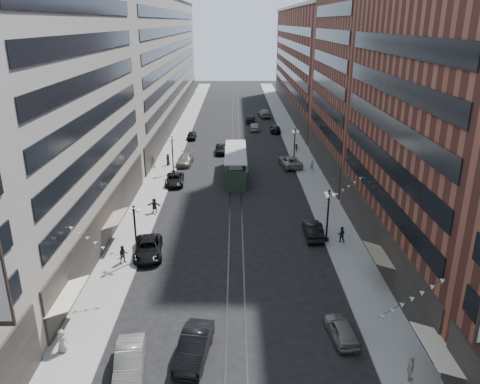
{
  "coord_description": "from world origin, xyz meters",
  "views": [
    {
      "loc": [
        0.0,
        -10.98,
        21.16
      ],
      "look_at": [
        0.43,
        33.25,
        5.0
      ],
      "focal_mm": 35.0,
      "sensor_mm": 36.0,
      "label": 1
    }
  ],
  "objects_px": {
    "lamppost_sw_far": "(135,232)",
    "car_11": "(290,161)",
    "pedestrian_9": "(296,148)",
    "car_5": "(194,346)",
    "pedestrian_2": "(123,254)",
    "pedestrian_7": "(341,234)",
    "car_12": "(275,129)",
    "pedestrian_8": "(312,165)",
    "lamppost_se_mid": "(294,145)",
    "car_14": "(254,127)",
    "car_8": "(185,160)",
    "car_extra_1": "(264,113)",
    "pedestrian_extra_1": "(168,160)",
    "streetcar": "(236,165)",
    "car_4": "(341,330)",
    "pedestrian_5": "(154,205)",
    "car_13": "(221,149)",
    "car_10": "(313,230)",
    "car_extra_0": "(251,119)",
    "lamppost_sw_mid": "(173,153)",
    "pedestrian_6": "(154,162)",
    "pedestrian_4": "(411,368)",
    "pedestrian_1": "(62,341)",
    "car_7": "(175,179)",
    "lamppost_se_far": "(328,214)",
    "car_9": "(192,135)",
    "car_2": "(148,248)",
    "car_1": "(129,362)"
  },
  "relations": [
    {
      "from": "lamppost_sw_far",
      "to": "car_11",
      "type": "height_order",
      "value": "lamppost_sw_far"
    },
    {
      "from": "pedestrian_9",
      "to": "car_5",
      "type": "bearing_deg",
      "value": -99.9
    },
    {
      "from": "pedestrian_2",
      "to": "pedestrian_7",
      "type": "xyz_separation_m",
      "value": [
        21.01,
        4.2,
        -0.03
      ]
    },
    {
      "from": "car_12",
      "to": "pedestrian_8",
      "type": "height_order",
      "value": "pedestrian_8"
    },
    {
      "from": "lamppost_se_mid",
      "to": "car_14",
      "type": "xyz_separation_m",
      "value": [
        -5.34,
        23.96,
        -2.36
      ]
    },
    {
      "from": "car_8",
      "to": "pedestrian_9",
      "type": "relative_size",
      "value": 3.66
    },
    {
      "from": "car_extra_1",
      "to": "pedestrian_extra_1",
      "type": "height_order",
      "value": "pedestrian_extra_1"
    },
    {
      "from": "lamppost_se_mid",
      "to": "pedestrian_extra_1",
      "type": "height_order",
      "value": "lamppost_se_mid"
    },
    {
      "from": "streetcar",
      "to": "car_4",
      "type": "bearing_deg",
      "value": -78.65
    },
    {
      "from": "car_4",
      "to": "pedestrian_5",
      "type": "height_order",
      "value": "pedestrian_5"
    },
    {
      "from": "lamppost_sw_far",
      "to": "car_13",
      "type": "bearing_deg",
      "value": 80.01
    },
    {
      "from": "pedestrian_2",
      "to": "pedestrian_7",
      "type": "distance_m",
      "value": 21.42
    },
    {
      "from": "car_10",
      "to": "car_extra_0",
      "type": "distance_m",
      "value": 58.94
    },
    {
      "from": "car_5",
      "to": "pedestrian_7",
      "type": "bearing_deg",
      "value": 59.71
    },
    {
      "from": "car_14",
      "to": "pedestrian_extra_1",
      "type": "distance_m",
      "value": 28.86
    },
    {
      "from": "car_12",
      "to": "car_14",
      "type": "bearing_deg",
      "value": -21.28
    },
    {
      "from": "lamppost_sw_mid",
      "to": "pedestrian_6",
      "type": "relative_size",
      "value": 3.03
    },
    {
      "from": "lamppost_sw_far",
      "to": "car_12",
      "type": "distance_m",
      "value": 56.9
    },
    {
      "from": "car_8",
      "to": "pedestrian_extra_1",
      "type": "distance_m",
      "value": 2.65
    },
    {
      "from": "pedestrian_7",
      "to": "pedestrian_extra_1",
      "type": "bearing_deg",
      "value": -43.6
    },
    {
      "from": "lamppost_se_mid",
      "to": "pedestrian_4",
      "type": "relative_size",
      "value": 3.06
    },
    {
      "from": "pedestrian_9",
      "to": "pedestrian_extra_1",
      "type": "distance_m",
      "value": 21.99
    },
    {
      "from": "pedestrian_1",
      "to": "pedestrian_2",
      "type": "relative_size",
      "value": 0.98
    },
    {
      "from": "pedestrian_5",
      "to": "pedestrian_7",
      "type": "distance_m",
      "value": 21.65
    },
    {
      "from": "pedestrian_6",
      "to": "pedestrian_8",
      "type": "bearing_deg",
      "value": -168.4
    },
    {
      "from": "pedestrian_1",
      "to": "car_7",
      "type": "xyz_separation_m",
      "value": [
        3.33,
        34.9,
        -0.27
      ]
    },
    {
      "from": "pedestrian_4",
      "to": "car_7",
      "type": "distance_m",
      "value": 42.4
    },
    {
      "from": "car_12",
      "to": "car_10",
      "type": "bearing_deg",
      "value": 91.77
    },
    {
      "from": "car_4",
      "to": "car_extra_0",
      "type": "relative_size",
      "value": 0.89
    },
    {
      "from": "car_extra_1",
      "to": "pedestrian_extra_1",
      "type": "bearing_deg",
      "value": 60.44
    },
    {
      "from": "pedestrian_5",
      "to": "lamppost_sw_far",
      "type": "bearing_deg",
      "value": -84.96
    },
    {
      "from": "pedestrian_8",
      "to": "pedestrian_7",
      "type": "bearing_deg",
      "value": 68.1
    },
    {
      "from": "lamppost_se_far",
      "to": "car_12",
      "type": "xyz_separation_m",
      "value": [
        -1.12,
        50.16,
        -2.39
      ]
    },
    {
      "from": "car_4",
      "to": "pedestrian_1",
      "type": "bearing_deg",
      "value": -2.6
    },
    {
      "from": "car_extra_1",
      "to": "pedestrian_7",
      "type": "bearing_deg",
      "value": 87.41
    },
    {
      "from": "car_5",
      "to": "car_4",
      "type": "bearing_deg",
      "value": 18.66
    },
    {
      "from": "car_9",
      "to": "pedestrian_6",
      "type": "relative_size",
      "value": 2.31
    },
    {
      "from": "car_2",
      "to": "pedestrian_9",
      "type": "distance_m",
      "value": 41.26
    },
    {
      "from": "streetcar",
      "to": "car_14",
      "type": "relative_size",
      "value": 3.06
    },
    {
      "from": "car_9",
      "to": "car_12",
      "type": "height_order",
      "value": "car_9"
    },
    {
      "from": "lamppost_sw_far",
      "to": "pedestrian_2",
      "type": "height_order",
      "value": "lamppost_sw_far"
    },
    {
      "from": "car_1",
      "to": "car_2",
      "type": "bearing_deg",
      "value": 88.36
    },
    {
      "from": "car_12",
      "to": "car_extra_0",
      "type": "relative_size",
      "value": 1.07
    },
    {
      "from": "pedestrian_1",
      "to": "pedestrian_7",
      "type": "bearing_deg",
      "value": -132.31
    },
    {
      "from": "lamppost_se_mid",
      "to": "pedestrian_7",
      "type": "relative_size",
      "value": 3.34
    },
    {
      "from": "pedestrian_6",
      "to": "pedestrian_extra_1",
      "type": "xyz_separation_m",
      "value": [
        2.0,
        1.27,
        -0.04
      ]
    },
    {
      "from": "car_11",
      "to": "streetcar",
      "type": "bearing_deg",
      "value": 22.05
    },
    {
      "from": "pedestrian_2",
      "to": "car_7",
      "type": "bearing_deg",
      "value": 63.16
    },
    {
      "from": "pedestrian_1",
      "to": "car_extra_1",
      "type": "relative_size",
      "value": 0.27
    },
    {
      "from": "car_9",
      "to": "pedestrian_4",
      "type": "bearing_deg",
      "value": -73.87
    }
  ]
}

